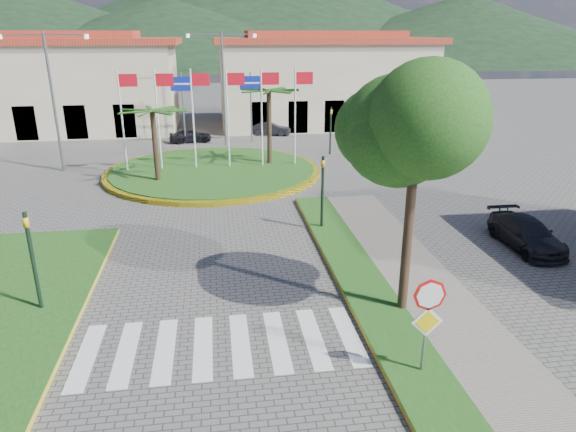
{
  "coord_description": "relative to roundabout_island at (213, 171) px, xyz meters",
  "views": [
    {
      "loc": [
        0.17,
        -7.94,
        7.94
      ],
      "look_at": [
        2.48,
        8.0,
        2.15
      ],
      "focal_mm": 32.0,
      "sensor_mm": 36.0,
      "label": 1
    }
  ],
  "objects": [
    {
      "name": "deciduous_tree",
      "position": [
        5.5,
        -17.0,
        5.0
      ],
      "size": [
        3.6,
        3.6,
        6.8
      ],
      "color": "black",
      "rests_on": "ground"
    },
    {
      "name": "traffic_light_left",
      "position": [
        -5.2,
        -15.5,
        1.77
      ],
      "size": [
        0.15,
        0.18,
        3.2
      ],
      "color": "black",
      "rests_on": "ground"
    },
    {
      "name": "hill_far_mid",
      "position": [
        15.0,
        138.0,
        14.83
      ],
      "size": [
        180.0,
        180.0,
        30.0
      ],
      "primitive_type": "cone",
      "color": "black",
      "rests_on": "ground"
    },
    {
      "name": "traffic_light_far",
      "position": [
        8.0,
        4.0,
        1.77
      ],
      "size": [
        0.18,
        0.15,
        3.2
      ],
      "color": "black",
      "rests_on": "ground"
    },
    {
      "name": "hill_near_back",
      "position": [
        -10.0,
        108.0,
        7.83
      ],
      "size": [
        110.0,
        110.0,
        16.0
      ],
      "primitive_type": "cone",
      "color": "black",
      "rests_on": "ground"
    },
    {
      "name": "street_lamp_centre",
      "position": [
        1.0,
        8.0,
        4.32
      ],
      "size": [
        4.8,
        0.16,
        8.0
      ],
      "color": "slate",
      "rests_on": "ground"
    },
    {
      "name": "direction_sign_west",
      "position": [
        -2.0,
        8.97,
        3.36
      ],
      "size": [
        1.6,
        0.14,
        5.2
      ],
      "color": "slate",
      "rests_on": "ground"
    },
    {
      "name": "roundabout_island",
      "position": [
        0.0,
        0.0,
        0.0
      ],
      "size": [
        12.7,
        12.7,
        6.0
      ],
      "color": "yellow",
      "rests_on": "ground"
    },
    {
      "name": "building_left",
      "position": [
        -14.0,
        16.0,
        3.73
      ],
      "size": [
        23.32,
        9.54,
        8.05
      ],
      "color": "beige",
      "rests_on": "ground"
    },
    {
      "name": "car_dark_a",
      "position": [
        -1.65,
        9.53,
        0.36
      ],
      "size": [
        3.31,
        1.75,
        1.07
      ],
      "primitive_type": "imported",
      "rotation": [
        0.0,
        0.0,
        1.73
      ],
      "color": "black",
      "rests_on": "ground"
    },
    {
      "name": "stop_sign",
      "position": [
        4.9,
        -20.04,
        1.62
      ],
      "size": [
        0.8,
        0.11,
        2.65
      ],
      "color": "slate",
      "rests_on": "ground"
    },
    {
      "name": "building_right",
      "position": [
        10.0,
        16.0,
        3.73
      ],
      "size": [
        19.08,
        9.54,
        8.05
      ],
      "color": "beige",
      "rests_on": "ground"
    },
    {
      "name": "white_van",
      "position": [
        -6.34,
        13.38,
        0.46
      ],
      "size": [
        4.85,
        2.86,
        1.27
      ],
      "primitive_type": "imported",
      "rotation": [
        0.0,
        0.0,
        1.75
      ],
      "color": "silver",
      "rests_on": "ground"
    },
    {
      "name": "hill_far_east",
      "position": [
        70.0,
        113.0,
        8.83
      ],
      "size": [
        120.0,
        120.0,
        18.0
      ],
      "primitive_type": "cone",
      "color": "black",
      "rests_on": "ground"
    },
    {
      "name": "car_side_right",
      "position": [
        12.0,
        -12.94,
        0.39
      ],
      "size": [
        1.61,
        3.92,
        1.14
      ],
      "primitive_type": "imported",
      "rotation": [
        0.0,
        0.0,
        -0.01
      ],
      "color": "black",
      "rests_on": "ground"
    },
    {
      "name": "direction_sign_east",
      "position": [
        3.0,
        8.97,
        3.36
      ],
      "size": [
        1.6,
        0.14,
        5.2
      ],
      "color": "slate",
      "rests_on": "ground"
    },
    {
      "name": "car_dark_b",
      "position": [
        4.74,
        11.62,
        0.36
      ],
      "size": [
        3.45,
        2.01,
        1.08
      ],
      "primitive_type": "imported",
      "rotation": [
        0.0,
        0.0,
        1.29
      ],
      "color": "black",
      "rests_on": "ground"
    },
    {
      "name": "street_lamp_west",
      "position": [
        -9.0,
        2.0,
        4.32
      ],
      "size": [
        4.8,
        0.16,
        8.0
      ],
      "color": "slate",
      "rests_on": "ground"
    },
    {
      "name": "sidewalk_right",
      "position": [
        6.0,
        -20.0,
        -0.1
      ],
      "size": [
        4.0,
        28.0,
        0.15
      ],
      "primitive_type": "cube",
      "color": "gray",
      "rests_on": "ground"
    },
    {
      "name": "traffic_light_right",
      "position": [
        4.5,
        -10.0,
        1.77
      ],
      "size": [
        0.15,
        0.18,
        3.2
      ],
      "color": "black",
      "rests_on": "ground"
    },
    {
      "name": "crosswalk",
      "position": [
        -0.0,
        -18.0,
        -0.17
      ],
      "size": [
        8.0,
        3.0,
        0.01
      ],
      "primitive_type": "cube",
      "color": "silver",
      "rests_on": "ground"
    },
    {
      "name": "verge_right",
      "position": [
        4.8,
        -20.0,
        -0.08
      ],
      "size": [
        1.6,
        28.0,
        0.18
      ],
      "primitive_type": "cube",
      "color": "#1C4C15",
      "rests_on": "ground"
    }
  ]
}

